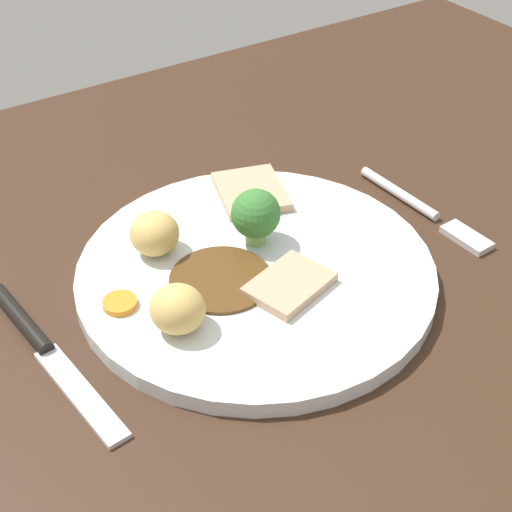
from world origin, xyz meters
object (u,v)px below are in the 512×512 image
Objects in this scene: roast_potato_right at (155,234)px; carrot_coin_front at (120,303)px; meat_slice_under at (251,192)px; fork at (426,211)px; meat_slice_main at (289,285)px; broccoli_floret at (256,215)px; dinner_plate at (256,273)px; knife at (42,345)px; roast_potato_left at (178,309)px.

roast_potato_right is 7.12cm from carrot_coin_front.
fork is at bearing 143.46° from meat_slice_under.
roast_potato_right is (6.38, -9.75, 1.39)cm from meat_slice_main.
roast_potato_right is at bearing -23.84° from broccoli_floret.
dinner_plate is at bearing 133.70° from roast_potato_right.
meat_slice_main is 12.85cm from carrot_coin_front.
broccoli_floret is at bearing 156.16° from roast_potato_right.
roast_potato_right is 0.83× the size of broccoli_floret.
knife is at bearing 19.88° from roast_potato_right.
meat_slice_main is 0.90× the size of meat_slice_under.
meat_slice_under is 23.46cm from knife.
meat_slice_main reaches higher than knife.
meat_slice_main is 0.34× the size of knife.
knife is at bearing -28.55° from roast_potato_left.
broccoli_floret reaches higher than knife.
carrot_coin_front reaches higher than knife.
carrot_coin_front is 0.14× the size of knife.
dinner_plate is 9.33cm from roast_potato_left.
knife is at bearing 16.96° from meat_slice_under.
dinner_plate is at bearing 77.87° from knife.
meat_slice_under reaches higher than knife.
roast_potato_right is (10.90, 2.67, 1.39)cm from meat_slice_under.
meat_slice_main is at bearing 66.69° from knife.
knife is (11.51, 4.16, -2.74)cm from roast_potato_right.
fork is (-17.16, -3.06, -1.41)cm from meat_slice_main.
carrot_coin_front is at bearing -59.93° from roast_potato_left.
knife is (17.89, -5.59, -1.35)cm from meat_slice_main.
knife is at bearing -96.97° from fork.
carrot_coin_front is 0.53× the size of broccoli_floret.
roast_potato_right reaches higher than fork.
fork is at bearing 175.59° from carrot_coin_front.
roast_potato_left and roast_potato_right have the same top height.
meat_slice_under is (-5.14, -8.70, 1.10)cm from dinner_plate.
dinner_plate is 3.93cm from meat_slice_main.
carrot_coin_front is 6.30cm from knife.
broccoli_floret is (-1.12, -6.44, 2.30)cm from meat_slice_main.
meat_slice_main and meat_slice_under have the same top height.
roast_potato_left reaches higher than meat_slice_main.
roast_potato_left is at bearing 72.90° from roast_potato_right.
fork is (-28.87, 2.23, -1.27)cm from carrot_coin_front.
roast_potato_left is (13.65, 11.60, 1.40)cm from meat_slice_under.
fork is at bearing 164.12° from roast_potato_right.
meat_slice_main is at bearing 70.02° from meat_slice_under.
roast_potato_right is 8.26cm from broccoli_floret.
broccoli_floret reaches higher than meat_slice_main.
dinner_plate is at bearing -161.20° from roast_potato_left.
dinner_plate reaches higher than fork.
roast_potato_left is at bearing -5.16° from meat_slice_main.
broccoli_floret is at bearing 60.45° from meat_slice_under.
knife is (8.76, -4.77, -2.75)cm from roast_potato_left.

